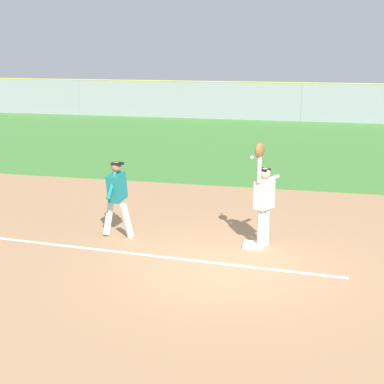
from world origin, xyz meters
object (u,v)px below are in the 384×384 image
parked_car_white (197,101)px  parked_car_tan (292,104)px  fielder (264,196)px  parked_car_silver (101,99)px  baseball (252,157)px  first_base (252,245)px  runner (117,194)px

parked_car_white → parked_car_tan: (6.13, -0.64, 0.00)m
fielder → parked_car_silver: (-13.93, 25.04, -0.45)m
parked_car_white → parked_car_tan: 6.16m
fielder → baseball: 0.89m
first_base → parked_car_tan: bearing=92.5°
baseball → parked_car_silver: size_ratio=0.02×
first_base → fielder: bearing=9.1°
first_base → runner: 3.17m
first_base → parked_car_silver: parked_car_silver is taller
parked_car_silver → first_base: bearing=-63.8°
first_base → baseball: 1.87m
parked_car_silver → parked_car_white: 6.52m
fielder → parked_car_tan: bearing=-61.5°
runner → parked_car_white: size_ratio=0.39×
fielder → parked_car_silver: 28.66m
fielder → baseball: fielder is taller
first_base → parked_car_white: (-7.21, 25.36, 0.63)m
runner → baseball: 3.07m
baseball → parked_car_silver: (-13.61, 24.66, -1.19)m
first_base → baseball: baseball is taller
first_base → parked_car_tan: parked_car_tan is taller
first_base → baseball: bearing=105.1°
runner → parked_car_tan: 24.85m
first_base → parked_car_silver: bearing=118.7°
fielder → parked_car_tan: fielder is taller
baseball → parked_car_white: baseball is taller
runner → parked_car_silver: runner is taller
runner → parked_car_tan: (1.94, 24.78, -0.32)m
runner → first_base: bearing=10.5°
runner → parked_car_silver: bearing=122.5°
runner → baseball: baseball is taller
runner → parked_car_tan: bearing=95.0°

